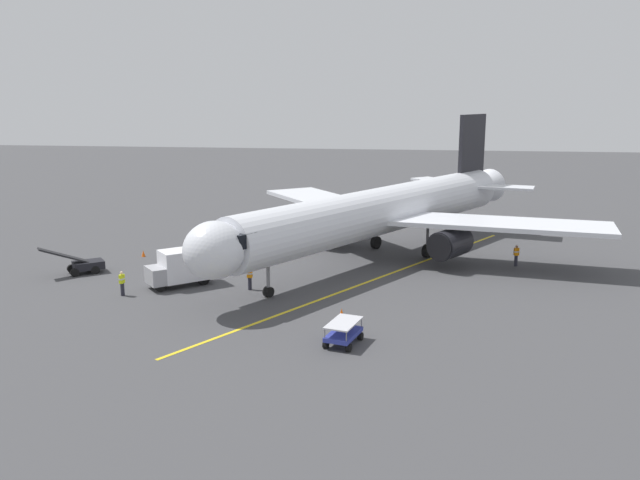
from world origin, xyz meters
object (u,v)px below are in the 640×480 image
(safety_cone_wing_port, at_px, (143,253))
(box_truck_portside, at_px, (181,267))
(ground_crew_loader, at_px, (250,277))
(belt_loader_starboard_side, at_px, (84,264))
(baggage_cart_rear_apron, at_px, (343,333))
(safety_cone_nose_right, at_px, (193,270))
(ground_crew_marshaller, at_px, (122,283))
(safety_cone_nose_left, at_px, (342,313))
(ground_crew_wing_walker, at_px, (516,255))
(tug_near_nose, at_px, (356,213))
(airplane, at_px, (384,211))

(safety_cone_wing_port, bearing_deg, box_truck_portside, 128.04)
(ground_crew_loader, height_order, belt_loader_starboard_side, belt_loader_starboard_side)
(belt_loader_starboard_side, xyz_separation_m, baggage_cart_rear_apron, (-21.20, 11.85, -0.06))
(box_truck_portside, xyz_separation_m, safety_cone_wing_port, (6.19, -7.91, -1.11))
(ground_crew_loader, relative_size, safety_cone_nose_right, 3.11)
(ground_crew_marshaller, xyz_separation_m, safety_cone_nose_left, (-15.25, 2.31, -0.61))
(ground_crew_wing_walker, xyz_separation_m, ground_crew_loader, (19.40, 9.39, 0.00))
(ground_crew_loader, xyz_separation_m, tug_near_nose, (-4.96, -27.74, -0.18))
(tug_near_nose, bearing_deg, airplane, 102.43)
(airplane, xyz_separation_m, tug_near_nose, (3.84, -17.40, -3.30))
(airplane, relative_size, safety_cone_nose_right, 65.80)
(ground_crew_marshaller, height_order, safety_cone_wing_port, ground_crew_marshaller)
(airplane, relative_size, baggage_cart_rear_apron, 12.61)
(tug_near_nose, bearing_deg, box_truck_portside, 69.91)
(safety_cone_nose_right, bearing_deg, ground_crew_wing_walker, -166.78)
(tug_near_nose, relative_size, safety_cone_nose_right, 4.92)
(airplane, bearing_deg, baggage_cart_rear_apron, 86.53)
(baggage_cart_rear_apron, xyz_separation_m, safety_cone_nose_right, (12.94, -12.94, -0.38))
(ground_crew_wing_walker, distance_m, safety_cone_nose_right, 25.42)
(safety_cone_nose_left, relative_size, safety_cone_wing_port, 1.00)
(airplane, xyz_separation_m, ground_crew_loader, (8.79, 10.34, -3.12))
(box_truck_portside, height_order, safety_cone_wing_port, box_truck_portside)
(ground_crew_wing_walker, bearing_deg, box_truck_portside, 20.39)
(ground_crew_marshaller, relative_size, belt_loader_starboard_side, 0.39)
(box_truck_portside, relative_size, safety_cone_nose_right, 8.64)
(tug_near_nose, bearing_deg, safety_cone_nose_right, 66.92)
(baggage_cart_rear_apron, xyz_separation_m, safety_cone_nose_left, (0.59, -4.47, -0.38))
(box_truck_portside, height_order, baggage_cart_rear_apron, box_truck_portside)
(ground_crew_marshaller, distance_m, safety_cone_nose_left, 15.43)
(baggage_cart_rear_apron, bearing_deg, belt_loader_starboard_side, -29.21)
(airplane, bearing_deg, ground_crew_wing_walker, 174.86)
(tug_near_nose, xyz_separation_m, box_truck_portside, (10.04, 27.46, 0.68))
(ground_crew_marshaller, relative_size, box_truck_portside, 0.36)
(ground_crew_marshaller, xyz_separation_m, tug_near_nose, (-13.20, -30.33, -0.18))
(ground_crew_wing_walker, relative_size, box_truck_portside, 0.36)
(tug_near_nose, xyz_separation_m, baggage_cart_rear_apron, (-2.64, 37.11, -0.05))
(safety_cone_nose_left, bearing_deg, belt_loader_starboard_side, -19.72)
(tug_near_nose, relative_size, baggage_cart_rear_apron, 0.94)
(safety_cone_wing_port, bearing_deg, safety_cone_nose_right, 142.13)
(safety_cone_nose_left, xyz_separation_m, safety_cone_nose_right, (12.35, -8.48, 0.00))
(ground_crew_wing_walker, distance_m, ground_crew_loader, 21.55)
(belt_loader_starboard_side, bearing_deg, ground_crew_loader, 169.63)
(tug_near_nose, xyz_separation_m, safety_cone_nose_left, (-2.05, 32.64, -0.43))
(ground_crew_marshaller, height_order, box_truck_portside, box_truck_portside)
(airplane, xyz_separation_m, ground_crew_marshaller, (17.03, 12.93, -3.12))
(ground_crew_marshaller, xyz_separation_m, baggage_cart_rear_apron, (-15.84, 6.78, -0.23))
(tug_near_nose, relative_size, belt_loader_starboard_side, 0.62)
(ground_crew_marshaller, relative_size, safety_cone_nose_left, 3.11)
(box_truck_portside, bearing_deg, airplane, -144.08)
(safety_cone_wing_port, bearing_deg, safety_cone_nose_left, 144.39)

